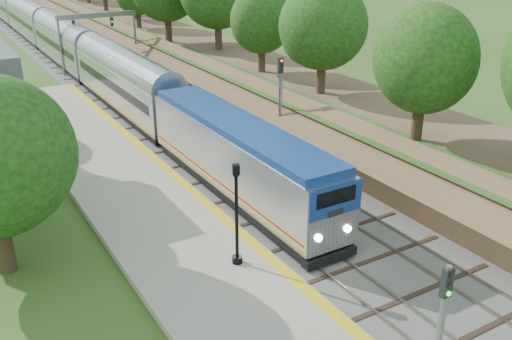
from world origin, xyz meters
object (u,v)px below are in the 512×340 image
signal_gantry (97,26)px  signal_platform (440,326)px  signal_farside (280,93)px  lamppost_far (237,221)px  train (31,23)px

signal_gantry → signal_platform: 52.21m
signal_farside → lamppost_far: bearing=-130.0°
lamppost_far → signal_platform: size_ratio=0.90×
signal_platform → signal_farside: (9.10, 22.54, 0.39)m
signal_gantry → train: 24.23m
signal_platform → signal_farside: size_ratio=0.83×
signal_gantry → signal_platform: size_ratio=1.57×
signal_gantry → signal_farside: size_ratio=1.30×
train → lamppost_far: (-3.81, -65.27, 0.33)m
lamppost_far → signal_farside: (10.01, 11.93, 1.53)m
signal_gantry → signal_platform: bearing=-95.9°
lamppost_far → signal_platform: signal_platform is taller
signal_farside → train: bearing=96.6°
signal_gantry → signal_platform: signal_gantry is taller
signal_gantry → train: signal_gantry is taller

